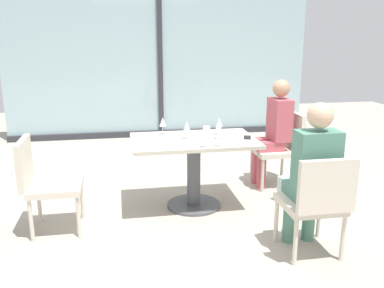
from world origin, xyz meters
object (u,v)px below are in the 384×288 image
Objects in this scene: wine_glass_2 at (220,133)px; wine_glass_3 at (187,127)px; chair_front_right at (316,199)px; wine_glass_4 at (163,122)px; coffee_cup at (206,131)px; chair_side_end at (44,179)px; handbag_0 at (292,188)px; person_front_right at (312,171)px; wine_glass_0 at (205,134)px; chair_far_right at (282,144)px; cell_phone_on_table at (247,137)px; wine_glass_1 at (219,123)px; dining_table_main at (194,158)px; wine_glass_5 at (219,126)px; person_far_right at (274,128)px.

wine_glass_3 is at bearing 128.38° from wine_glass_2.
wine_glass_2 reaches higher than chair_front_right.
coffee_cup is (0.45, -0.09, -0.09)m from wine_glass_4.
chair_side_end is (-2.19, 0.87, 0.00)m from chair_front_right.
person_front_right is at bearing -131.31° from handbag_0.
coffee_cup is at bearing 33.85° from wine_glass_3.
wine_glass_0 and wine_glass_2 have the same top height.
handbag_0 is (0.89, 0.29, -0.72)m from wine_glass_2.
chair_side_end is 4.70× the size of wine_glass_3.
handbag_0 is (2.50, 0.26, -0.36)m from chair_side_end.
chair_far_right is 9.67× the size of coffee_cup.
coffee_cup is at bearing 168.66° from cell_phone_on_table.
wine_glass_0 is 1.00× the size of wine_glass_1.
cell_phone_on_table is at bearing 29.36° from wine_glass_0.
dining_table_main is at bearing -40.18° from wine_glass_4.
wine_glass_2 reaches higher than dining_table_main.
chair_far_right is 4.70× the size of wine_glass_5.
wine_glass_4 is (-1.43, -0.22, 0.37)m from chair_far_right.
wine_glass_4 is at bearing 151.80° from wine_glass_5.
dining_table_main is at bearing 119.50° from wine_glass_2.
person_front_right is at bearing -62.89° from wine_glass_5.
dining_table_main is 0.41m from wine_glass_5.
person_far_right is 1.35m from wine_glass_4.
chair_side_end is 4.70× the size of wine_glass_1.
wine_glass_0 is 0.35m from wine_glass_5.
person_front_right is 1.29m from wine_glass_1.
chair_front_right is 4.70× the size of wine_glass_0.
wine_glass_3 is 1.00× the size of wine_glass_5.
person_far_right is 6.81× the size of wine_glass_3.
wine_glass_1 reaches higher than chair_far_right.
wine_glass_4 is (-1.05, 1.42, 0.37)m from chair_front_right.
wine_glass_2 is 1.00× the size of wine_glass_4.
wine_glass_1 reaches higher than dining_table_main.
coffee_cup is (-0.08, 0.20, -0.09)m from wine_glass_5.
person_far_right is (2.46, 0.77, 0.20)m from chair_side_end.
dining_table_main is 1.44× the size of chair_front_right.
wine_glass_4 is 0.60m from wine_glass_5.
coffee_cup is (0.16, 0.15, 0.24)m from dining_table_main.
person_front_right is 1.04m from wine_glass_0.
handbag_0 is at bearing -85.59° from person_far_right.
person_front_right is (0.77, -1.06, 0.17)m from dining_table_main.
dining_table_main is 6.79× the size of wine_glass_3.
chair_side_end is at bearing -171.03° from wine_glass_5.
chair_front_right is (0.77, -1.17, -0.04)m from dining_table_main.
wine_glass_1 is 1.00× the size of wine_glass_5.
wine_glass_0 and wine_glass_4 have the same top height.
wine_glass_2 is 1.28× the size of cell_phone_on_table.
coffee_cup is (-0.60, 1.22, 0.08)m from person_front_right.
wine_glass_5 reaches higher than cell_phone_on_table.
dining_table_main is 0.46m from wine_glass_1.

